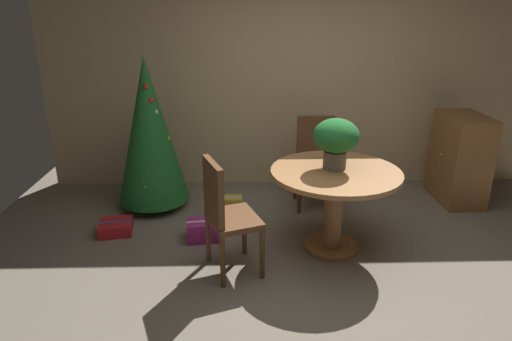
% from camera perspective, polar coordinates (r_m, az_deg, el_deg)
% --- Properties ---
extents(ground_plane, '(6.60, 6.60, 0.00)m').
position_cam_1_polar(ground_plane, '(3.87, 8.30, -13.24)').
color(ground_plane, '#756B5B').
extents(back_wall_panel, '(6.00, 0.10, 2.60)m').
position_cam_1_polar(back_wall_panel, '(5.48, 5.12, 11.51)').
color(back_wall_panel, tan).
rests_on(back_wall_panel, ground_plane).
extents(round_dining_table, '(1.15, 1.15, 0.77)m').
position_cam_1_polar(round_dining_table, '(4.04, 10.02, -2.57)').
color(round_dining_table, '#9E6B3D').
rests_on(round_dining_table, ground_plane).
extents(flower_vase, '(0.40, 0.40, 0.45)m').
position_cam_1_polar(flower_vase, '(3.93, 10.20, 4.03)').
color(flower_vase, '#665B51').
rests_on(flower_vase, round_dining_table).
extents(wooden_chair_far, '(0.46, 0.44, 0.99)m').
position_cam_1_polar(wooden_chair_far, '(5.01, 7.69, 1.64)').
color(wooden_chair_far, brown).
rests_on(wooden_chair_far, ground_plane).
extents(wooden_chair_left_near, '(0.52, 0.57, 1.00)m').
position_cam_1_polar(wooden_chair_left_near, '(3.64, -4.01, -5.20)').
color(wooden_chair_left_near, brown).
rests_on(wooden_chair_left_near, ground_plane).
extents(holiday_tree, '(0.77, 0.77, 1.66)m').
position_cam_1_polar(holiday_tree, '(4.89, -13.48, 4.91)').
color(holiday_tree, brown).
rests_on(holiday_tree, ground_plane).
extents(gift_box_red, '(0.35, 0.32, 0.13)m').
position_cam_1_polar(gift_box_red, '(4.67, -17.50, -6.94)').
color(gift_box_red, red).
rests_on(gift_box_red, ground_plane).
extents(gift_box_purple, '(0.34, 0.27, 0.19)m').
position_cam_1_polar(gift_box_purple, '(4.37, -6.76, -7.57)').
color(gift_box_purple, '#9E287A').
rests_on(gift_box_purple, ground_plane).
extents(gift_box_gold, '(0.30, 0.18, 0.14)m').
position_cam_1_polar(gift_box_gold, '(4.97, -3.53, -4.19)').
color(gift_box_gold, gold).
rests_on(gift_box_gold, ground_plane).
extents(wooden_cabinet, '(0.46, 0.72, 1.00)m').
position_cam_1_polar(wooden_cabinet, '(5.56, 24.60, 1.39)').
color(wooden_cabinet, brown).
rests_on(wooden_cabinet, ground_plane).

